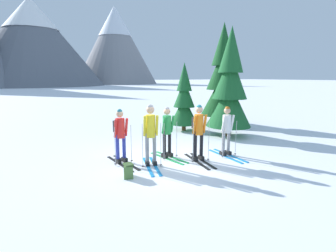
{
  "coord_description": "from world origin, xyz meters",
  "views": [
    {
      "loc": [
        -3.62,
        -7.12,
        2.65
      ],
      "look_at": [
        0.22,
        0.34,
        1.05
      ],
      "focal_mm": 27.8,
      "sensor_mm": 36.0,
      "label": 1
    }
  ],
  "objects_px": {
    "skier_in_red": "(120,133)",
    "pine_tree_mid": "(230,87)",
    "skier_in_orange": "(198,129)",
    "pine_tree_far": "(184,100)",
    "skier_in_white": "(227,129)",
    "skier_in_green": "(167,130)",
    "backpack_on_snow_front": "(128,171)",
    "pine_tree_near": "(222,79)",
    "skier_in_yellow": "(151,132)"
  },
  "relations": [
    {
      "from": "skier_in_red",
      "to": "pine_tree_mid",
      "type": "distance_m",
      "value": 5.71
    },
    {
      "from": "skier_in_red",
      "to": "skier_in_orange",
      "type": "bearing_deg",
      "value": -22.01
    },
    {
      "from": "skier_in_orange",
      "to": "pine_tree_far",
      "type": "bearing_deg",
      "value": 64.81
    },
    {
      "from": "skier_in_white",
      "to": "skier_in_green",
      "type": "bearing_deg",
      "value": 159.27
    },
    {
      "from": "skier_in_green",
      "to": "pine_tree_mid",
      "type": "xyz_separation_m",
      "value": [
        3.89,
        1.58,
        1.26
      ]
    },
    {
      "from": "backpack_on_snow_front",
      "to": "pine_tree_mid",
      "type": "bearing_deg",
      "value": 25.39
    },
    {
      "from": "skier_in_white",
      "to": "pine_tree_near",
      "type": "height_order",
      "value": "pine_tree_near"
    },
    {
      "from": "backpack_on_snow_front",
      "to": "skier_in_red",
      "type": "bearing_deg",
      "value": 81.5
    },
    {
      "from": "skier_in_red",
      "to": "skier_in_green",
      "type": "xyz_separation_m",
      "value": [
        1.52,
        -0.2,
        -0.02
      ]
    },
    {
      "from": "skier_in_orange",
      "to": "pine_tree_near",
      "type": "bearing_deg",
      "value": 45.32
    },
    {
      "from": "skier_in_red",
      "to": "skier_in_orange",
      "type": "xyz_separation_m",
      "value": [
        2.26,
        -0.91,
        0.08
      ]
    },
    {
      "from": "pine_tree_mid",
      "to": "pine_tree_far",
      "type": "height_order",
      "value": "pine_tree_mid"
    },
    {
      "from": "skier_in_yellow",
      "to": "pine_tree_near",
      "type": "bearing_deg",
      "value": 36.07
    },
    {
      "from": "skier_in_red",
      "to": "skier_in_green",
      "type": "distance_m",
      "value": 1.53
    },
    {
      "from": "skier_in_yellow",
      "to": "skier_in_orange",
      "type": "height_order",
      "value": "skier_in_yellow"
    },
    {
      "from": "skier_in_orange",
      "to": "pine_tree_mid",
      "type": "bearing_deg",
      "value": 36.06
    },
    {
      "from": "skier_in_orange",
      "to": "skier_in_white",
      "type": "bearing_deg",
      "value": -0.01
    },
    {
      "from": "pine_tree_near",
      "to": "skier_in_green",
      "type": "bearing_deg",
      "value": -143.3
    },
    {
      "from": "skier_in_yellow",
      "to": "backpack_on_snow_front",
      "type": "distance_m",
      "value": 1.38
    },
    {
      "from": "skier_in_red",
      "to": "backpack_on_snow_front",
      "type": "height_order",
      "value": "skier_in_red"
    },
    {
      "from": "pine_tree_near",
      "to": "backpack_on_snow_front",
      "type": "xyz_separation_m",
      "value": [
        -7.21,
        -5.18,
        -2.33
      ]
    },
    {
      "from": "pine_tree_mid",
      "to": "pine_tree_far",
      "type": "xyz_separation_m",
      "value": [
        -1.12,
        2.01,
        -0.66
      ]
    },
    {
      "from": "backpack_on_snow_front",
      "to": "skier_in_white",
      "type": "bearing_deg",
      "value": 5.86
    },
    {
      "from": "skier_in_yellow",
      "to": "backpack_on_snow_front",
      "type": "relative_size",
      "value": 4.9
    },
    {
      "from": "pine_tree_near",
      "to": "backpack_on_snow_front",
      "type": "distance_m",
      "value": 9.18
    },
    {
      "from": "skier_in_red",
      "to": "skier_in_white",
      "type": "height_order",
      "value": "skier_in_red"
    },
    {
      "from": "skier_in_red",
      "to": "pine_tree_mid",
      "type": "xyz_separation_m",
      "value": [
        5.4,
        1.37,
        1.23
      ]
    },
    {
      "from": "pine_tree_mid",
      "to": "skier_in_red",
      "type": "bearing_deg",
      "value": -165.75
    },
    {
      "from": "skier_in_white",
      "to": "pine_tree_mid",
      "type": "relative_size",
      "value": 0.36
    },
    {
      "from": "skier_in_yellow",
      "to": "skier_in_orange",
      "type": "relative_size",
      "value": 1.04
    },
    {
      "from": "skier_in_red",
      "to": "skier_in_white",
      "type": "bearing_deg",
      "value": -15.07
    },
    {
      "from": "skier_in_red",
      "to": "pine_tree_near",
      "type": "xyz_separation_m",
      "value": [
        7.02,
        3.9,
        1.57
      ]
    },
    {
      "from": "pine_tree_near",
      "to": "pine_tree_mid",
      "type": "distance_m",
      "value": 3.02
    },
    {
      "from": "skier_in_orange",
      "to": "backpack_on_snow_front",
      "type": "height_order",
      "value": "skier_in_orange"
    },
    {
      "from": "pine_tree_near",
      "to": "skier_in_white",
      "type": "bearing_deg",
      "value": -126.99
    },
    {
      "from": "skier_in_red",
      "to": "pine_tree_mid",
      "type": "height_order",
      "value": "pine_tree_mid"
    },
    {
      "from": "skier_in_green",
      "to": "pine_tree_near",
      "type": "distance_m",
      "value": 7.05
    },
    {
      "from": "skier_in_red",
      "to": "pine_tree_mid",
      "type": "relative_size",
      "value": 0.37
    },
    {
      "from": "pine_tree_mid",
      "to": "skier_in_green",
      "type": "bearing_deg",
      "value": -157.92
    },
    {
      "from": "skier_in_orange",
      "to": "backpack_on_snow_front",
      "type": "relative_size",
      "value": 4.72
    },
    {
      "from": "pine_tree_mid",
      "to": "backpack_on_snow_front",
      "type": "distance_m",
      "value": 6.51
    },
    {
      "from": "skier_in_yellow",
      "to": "skier_in_orange",
      "type": "distance_m",
      "value": 1.56
    },
    {
      "from": "skier_in_white",
      "to": "pine_tree_mid",
      "type": "xyz_separation_m",
      "value": [
        2.01,
        2.29,
        1.27
      ]
    },
    {
      "from": "skier_in_orange",
      "to": "skier_in_white",
      "type": "height_order",
      "value": "skier_in_orange"
    },
    {
      "from": "skier_in_green",
      "to": "pine_tree_far",
      "type": "xyz_separation_m",
      "value": [
        2.77,
        3.59,
        0.6
      ]
    },
    {
      "from": "skier_in_orange",
      "to": "pine_tree_far",
      "type": "relative_size",
      "value": 0.54
    },
    {
      "from": "skier_in_red",
      "to": "skier_in_green",
      "type": "bearing_deg",
      "value": -7.64
    },
    {
      "from": "skier_in_red",
      "to": "skier_in_yellow",
      "type": "xyz_separation_m",
      "value": [
        0.72,
        -0.69,
        0.1
      ]
    },
    {
      "from": "skier_in_orange",
      "to": "backpack_on_snow_front",
      "type": "distance_m",
      "value": 2.62
    },
    {
      "from": "skier_in_red",
      "to": "pine_tree_far",
      "type": "relative_size",
      "value": 0.53
    }
  ]
}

